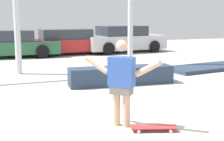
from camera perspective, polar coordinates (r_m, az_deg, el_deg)
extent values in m
plane|color=#B2ADA3|center=(6.11, 8.25, -8.33)|extent=(36.00, 36.00, 0.00)
cylinder|color=#DBAD89|center=(5.49, 0.83, -6.43)|extent=(0.13, 0.13, 0.71)
cylinder|color=#DBAD89|center=(5.42, 2.63, -6.65)|extent=(0.13, 0.13, 0.71)
cube|color=slate|center=(5.38, 1.74, -3.51)|extent=(0.41, 0.41, 0.16)
cube|color=#3359B2|center=(5.32, 1.76, -0.22)|extent=(0.46, 0.46, 0.51)
sphere|color=#DBAD89|center=(5.26, 1.79, 4.55)|extent=(0.20, 0.20, 0.20)
cylinder|color=#DBAD89|center=(5.50, -2.78, 1.03)|extent=(0.39, 0.40, 0.32)
cylinder|color=#DBAD89|center=(5.15, 6.62, 0.38)|extent=(0.39, 0.40, 0.32)
cube|color=red|center=(5.34, 7.66, -10.20)|extent=(0.80, 0.45, 0.01)
cylinder|color=silver|center=(5.50, 10.22, -10.13)|extent=(0.06, 0.05, 0.05)
cylinder|color=silver|center=(5.30, 10.73, -10.91)|extent=(0.06, 0.05, 0.05)
cylinder|color=silver|center=(5.42, 4.65, -10.32)|extent=(0.06, 0.05, 0.05)
cylinder|color=silver|center=(5.21, 4.93, -11.13)|extent=(0.06, 0.05, 0.05)
cube|color=#28384C|center=(8.85, 1.70, -0.92)|extent=(3.01, 0.88, 0.51)
cube|color=#28384C|center=(12.09, 17.46, 0.59)|extent=(3.68, 1.77, 0.13)
cube|color=#28603D|center=(15.76, -17.88, 4.04)|extent=(4.63, 2.16, 0.59)
cube|color=#2D333D|center=(15.73, -18.65, 6.03)|extent=(2.61, 1.84, 0.52)
cylinder|color=black|center=(16.67, -12.98, 4.00)|extent=(0.64, 0.27, 0.62)
cylinder|color=black|center=(14.94, -12.57, 3.39)|extent=(0.64, 0.27, 0.62)
cube|color=red|center=(16.42, -7.86, 4.69)|extent=(4.62, 1.83, 0.61)
cube|color=#2D333D|center=(16.34, -8.53, 6.62)|extent=(2.56, 1.64, 0.50)
cylinder|color=black|center=(17.65, -4.08, 4.57)|extent=(0.66, 0.24, 0.66)
cylinder|color=black|center=(16.07, -2.15, 4.10)|extent=(0.66, 0.24, 0.66)
cylinder|color=black|center=(16.96, -13.23, 4.14)|extent=(0.66, 0.24, 0.66)
cylinder|color=black|center=(15.31, -12.18, 3.61)|extent=(0.66, 0.24, 0.66)
cube|color=#B7BABF|center=(17.22, 2.31, 5.19)|extent=(4.62, 2.11, 0.74)
cube|color=#2D333D|center=(17.10, 1.80, 7.29)|extent=(2.60, 1.79, 0.53)
cylinder|color=black|center=(18.65, 4.83, 4.81)|extent=(0.65, 0.28, 0.64)
cylinder|color=black|center=(17.26, 7.71, 4.37)|extent=(0.65, 0.28, 0.64)
cylinder|color=black|center=(17.37, -3.06, 4.47)|extent=(0.65, 0.28, 0.64)
cylinder|color=black|center=(15.87, -0.65, 4.00)|extent=(0.65, 0.28, 0.64)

